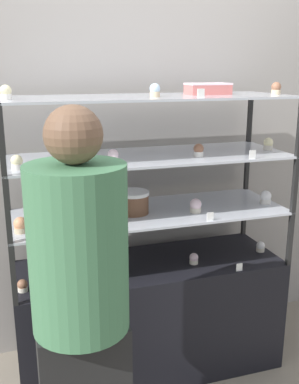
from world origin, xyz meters
name	(u,v)px	position (x,y,z in m)	size (l,w,h in m)	color
ground_plane	(149,364)	(0.00, 0.00, 0.00)	(20.00, 20.00, 0.00)	gray
back_wall	(129,140)	(0.00, 0.41, 1.30)	(8.00, 0.05, 2.60)	gray
display_base	(149,315)	(0.00, 0.00, 0.33)	(1.49, 0.53, 0.66)	black
display_riser_lower	(149,214)	(0.00, 0.00, 0.96)	(1.49, 0.53, 0.31)	black
display_riser_middle	(149,158)	(0.00, 0.00, 1.26)	(1.49, 0.53, 0.31)	black
display_riser_upper	(149,99)	(0.00, 0.00, 1.57)	(1.49, 0.53, 0.31)	black
layer_cake_centerpiece	(133,202)	(-0.09, -0.01, 1.03)	(0.17, 0.17, 0.12)	brown
sheet_cake_frosted	(208,89)	(0.34, 0.03, 1.62)	(0.23, 0.13, 0.06)	#C66660
cupcake_0	(23,286)	(-0.70, -0.13, 0.69)	(0.05, 0.05, 0.06)	beige
cupcake_1	(114,269)	(-0.22, -0.07, 0.69)	(0.05, 0.05, 0.06)	white
cupcake_2	(194,259)	(0.24, -0.08, 0.69)	(0.05, 0.05, 0.06)	beige
cupcake_3	(261,247)	(0.69, -0.04, 0.69)	(0.05, 0.05, 0.06)	beige
price_tag_0	(239,267)	(0.43, -0.25, 0.69)	(0.04, 0.00, 0.04)	white
cupcake_4	(20,225)	(-0.68, -0.13, 1.01)	(0.06, 0.06, 0.08)	#CCB28C
cupcake_5	(112,213)	(-0.23, -0.09, 1.01)	(0.06, 0.06, 0.08)	#CCB28C
cupcake_6	(196,206)	(0.23, -0.10, 1.01)	(0.06, 0.06, 0.08)	beige
cupcake_7	(266,197)	(0.68, -0.07, 1.01)	(0.06, 0.06, 0.08)	white
price_tag_1	(210,217)	(0.25, -0.25, 0.99)	(0.04, 0.00, 0.04)	white
cupcake_8	(17,162)	(-0.68, -0.14, 1.31)	(0.05, 0.05, 0.07)	white
cupcake_9	(113,156)	(-0.23, -0.13, 1.31)	(0.05, 0.05, 0.07)	white
cupcake_10	(199,150)	(0.23, -0.11, 1.31)	(0.05, 0.05, 0.07)	white
cupcake_11	(268,144)	(0.69, -0.04, 1.31)	(0.05, 0.05, 0.07)	beige
price_tag_2	(252,155)	(0.47, -0.25, 1.30)	(0.04, 0.00, 0.04)	white
cupcake_12	(6,92)	(-0.70, -0.07, 1.62)	(0.05, 0.05, 0.07)	white
cupcake_13	(156,90)	(0.00, -0.09, 1.62)	(0.05, 0.05, 0.07)	#CCB28C
cupcake_14	(276,88)	(0.69, -0.08, 1.62)	(0.05, 0.05, 0.07)	#CCB28C
price_tag_3	(201,93)	(0.18, -0.25, 1.61)	(0.04, 0.00, 0.04)	white
customer_figure	(81,300)	(-0.49, -0.65, 0.86)	(0.37, 0.37, 1.61)	black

